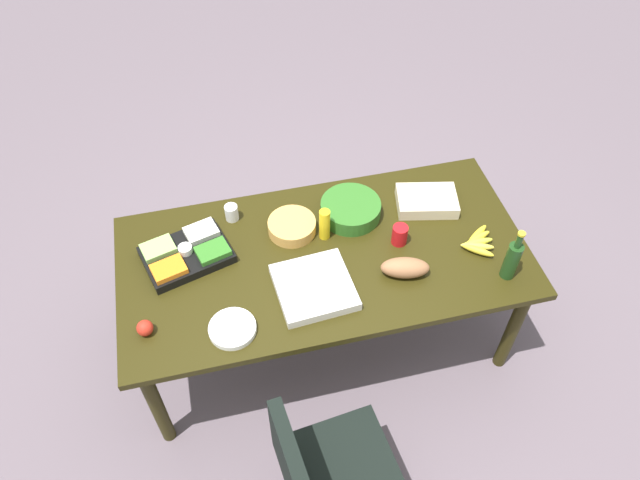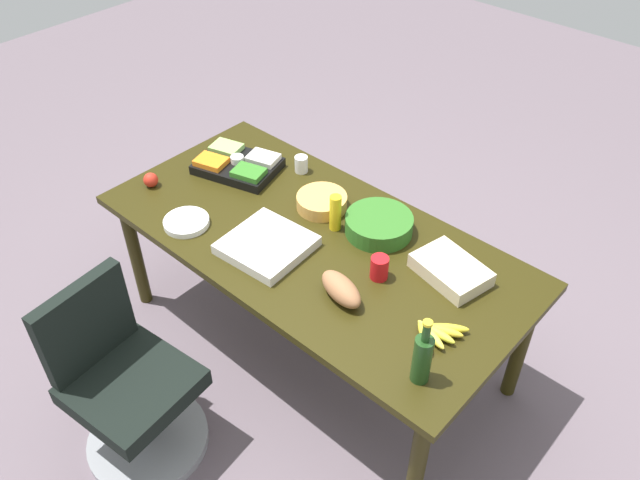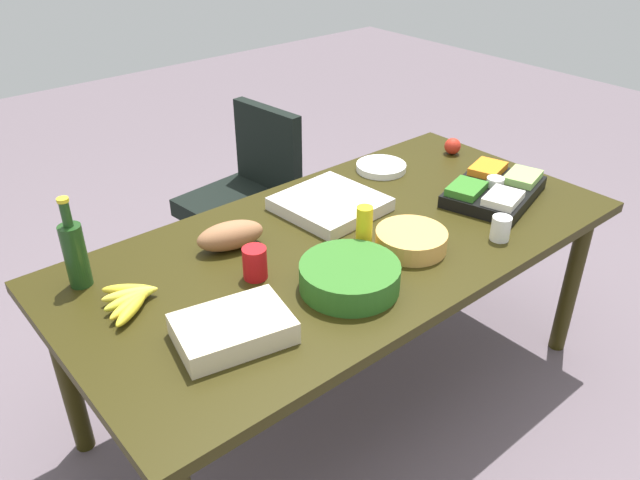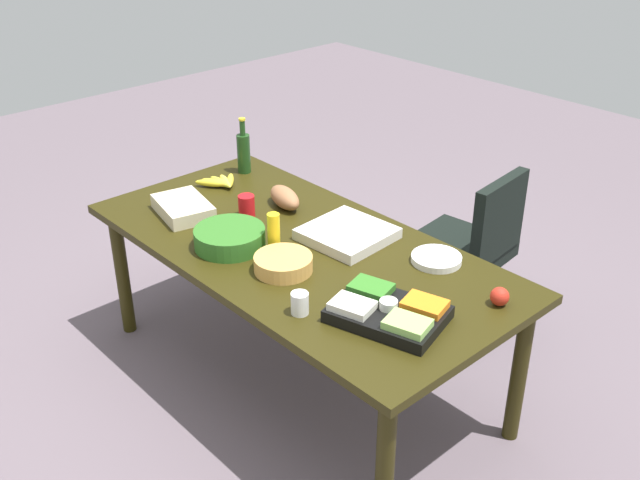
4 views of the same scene
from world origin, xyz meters
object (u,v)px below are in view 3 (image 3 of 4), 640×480
(veggie_tray, at_px, (494,189))
(apple_red, at_px, (453,146))
(sheet_cake, at_px, (233,329))
(bread_loaf, at_px, (230,236))
(conference_table, at_px, (346,255))
(pizza_box, at_px, (330,204))
(paper_cup, at_px, (501,228))
(paper_plate_stack, at_px, (381,167))
(banana_bunch, at_px, (130,299))
(salad_bowl, at_px, (350,276))
(mustard_bottle, at_px, (364,232))
(wine_bottle, at_px, (75,253))
(office_chair, at_px, (246,217))
(red_solo_cup, at_px, (255,263))
(chip_bowl, at_px, (411,240))

(veggie_tray, bearing_deg, apple_red, -119.30)
(sheet_cake, relative_size, bread_loaf, 1.33)
(conference_table, xyz_separation_m, sheet_cake, (0.63, 0.21, 0.11))
(pizza_box, bearing_deg, sheet_cake, 25.71)
(paper_cup, relative_size, paper_plate_stack, 0.41)
(banana_bunch, distance_m, salad_bowl, 0.68)
(mustard_bottle, height_order, paper_plate_stack, mustard_bottle)
(banana_bunch, height_order, sheet_cake, sheet_cake)
(mustard_bottle, xyz_separation_m, wine_bottle, (0.82, -0.46, 0.03))
(pizza_box, bearing_deg, apple_red, 179.73)
(banana_bunch, height_order, salad_bowl, salad_bowl)
(pizza_box, bearing_deg, wine_bottle, -11.92)
(conference_table, relative_size, salad_bowl, 6.46)
(sheet_cake, height_order, paper_cup, paper_cup)
(office_chair, bearing_deg, veggie_tray, 112.59)
(red_solo_cup, bearing_deg, conference_table, 178.87)
(red_solo_cup, bearing_deg, wine_bottle, -36.14)
(conference_table, relative_size, chip_bowl, 8.26)
(conference_table, relative_size, veggie_tray, 4.27)
(banana_bunch, bearing_deg, red_solo_cup, 162.91)
(paper_cup, xyz_separation_m, wine_bottle, (1.27, -0.70, 0.07))
(sheet_cake, bearing_deg, wine_bottle, -67.76)
(conference_table, distance_m, apple_red, 0.95)
(red_solo_cup, distance_m, sheet_cake, 0.32)
(office_chair, bearing_deg, paper_cup, 98.81)
(mustard_bottle, bearing_deg, apple_red, -157.88)
(veggie_tray, bearing_deg, paper_cup, 40.10)
(conference_table, distance_m, banana_bunch, 0.80)
(conference_table, relative_size, banana_bunch, 9.01)
(veggie_tray, bearing_deg, office_chair, -67.41)
(pizza_box, xyz_separation_m, wine_bottle, (0.95, -0.13, 0.09))
(salad_bowl, relative_size, paper_cup, 3.57)
(office_chair, bearing_deg, apple_red, 133.64)
(office_chair, bearing_deg, paper_plate_stack, 115.46)
(mustard_bottle, bearing_deg, conference_table, -105.21)
(red_solo_cup, xyz_separation_m, mustard_bottle, (-0.37, 0.13, 0.04))
(office_chair, xyz_separation_m, sheet_cake, (0.83, 1.20, 0.43))
(conference_table, distance_m, paper_plate_stack, 0.63)
(conference_table, bearing_deg, paper_plate_stack, -146.44)
(banana_bunch, relative_size, salad_bowl, 0.72)
(conference_table, relative_size, red_solo_cup, 18.88)
(office_chair, distance_m, paper_cup, 1.43)
(office_chair, xyz_separation_m, wine_bottle, (1.06, 0.65, 0.52))
(veggie_tray, distance_m, paper_plate_stack, 0.51)
(sheet_cake, relative_size, paper_cup, 3.56)
(red_solo_cup, height_order, paper_plate_stack, red_solo_cup)
(banana_bunch, bearing_deg, chip_bowl, 160.36)
(conference_table, bearing_deg, paper_cup, 139.25)
(chip_bowl, height_order, apple_red, apple_red)
(mustard_bottle, relative_size, chip_bowl, 0.74)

